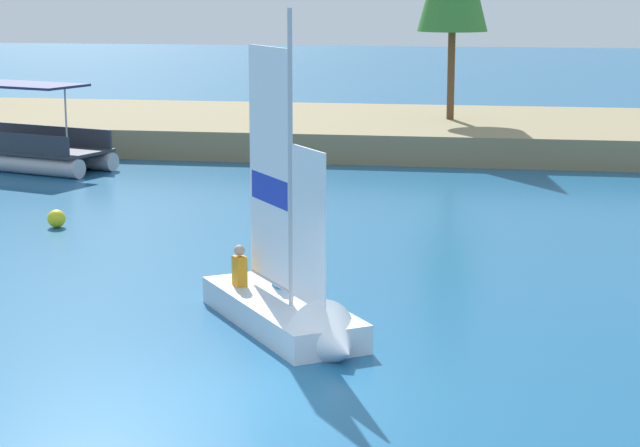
{
  "coord_description": "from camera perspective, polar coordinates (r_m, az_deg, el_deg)",
  "views": [
    {
      "loc": [
        3.59,
        -15.45,
        5.82
      ],
      "look_at": [
        -0.15,
        6.78,
        1.2
      ],
      "focal_mm": 65.09,
      "sensor_mm": 36.0,
      "label": 1
    }
  ],
  "objects": [
    {
      "name": "shore_bank",
      "position": [
        43.39,
        4.76,
        4.51
      ],
      "size": [
        80.0,
        10.47,
        1.0
      ],
      "primitive_type": "cube",
      "color": "#897A56",
      "rests_on": "ground"
    },
    {
      "name": "pontoon_boat",
      "position": [
        38.88,
        -14.28,
        3.61
      ],
      "size": [
        6.22,
        3.98,
        2.76
      ],
      "rotation": [
        0.0,
        0.0,
        -0.32
      ],
      "color": "#B2B2B7",
      "rests_on": "ground"
    },
    {
      "name": "channel_buoy",
      "position": [
        29.2,
        -12.83,
        0.24
      ],
      "size": [
        0.44,
        0.44,
        0.44
      ],
      "primitive_type": "sphere",
      "color": "yellow",
      "rests_on": "ground"
    },
    {
      "name": "ground_plane",
      "position": [
        16.9,
        -3.36,
        -8.59
      ],
      "size": [
        200.0,
        200.0,
        0.0
      ],
      "primitive_type": "plane",
      "color": "#195684"
    },
    {
      "name": "sailboat",
      "position": [
        19.61,
        -1.11,
        -4.39
      ],
      "size": [
        3.79,
        4.62,
        5.87
      ],
      "rotation": [
        0.0,
        0.0,
        -0.96
      ],
      "color": "silver",
      "rests_on": "ground"
    }
  ]
}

